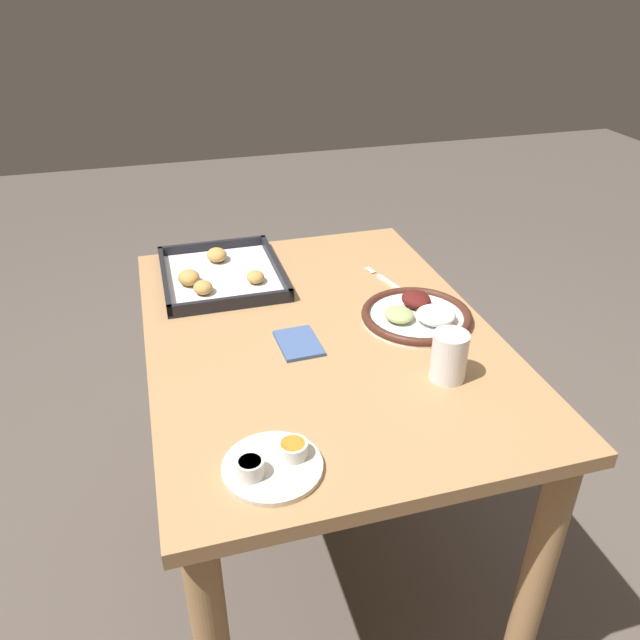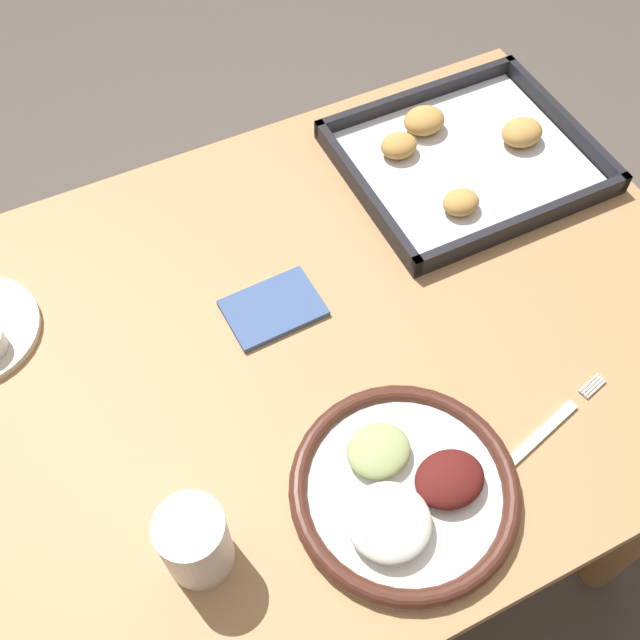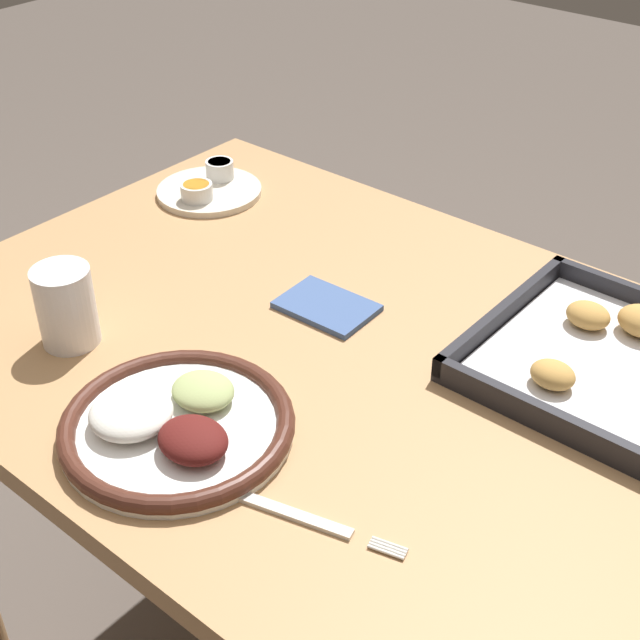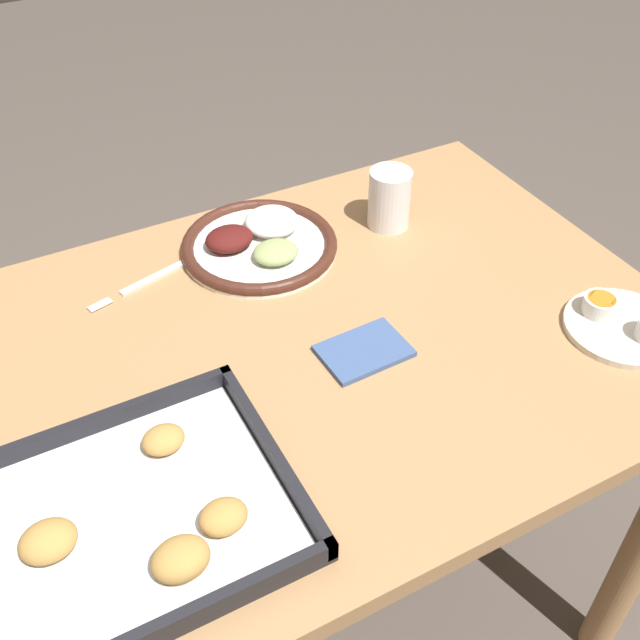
# 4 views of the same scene
# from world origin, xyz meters

# --- Properties ---
(dining_table) EXTENTS (1.00, 0.73, 0.76)m
(dining_table) POSITION_xyz_m (0.00, 0.00, 0.62)
(dining_table) COLOR #AD7F51
(dining_table) RESTS_ON ground_plane
(dinner_plate) EXTENTS (0.25, 0.25, 0.04)m
(dinner_plate) POSITION_xyz_m (-0.01, -0.22, 0.77)
(dinner_plate) COLOR white
(dinner_plate) RESTS_ON dining_table
(fork) EXTENTS (0.22, 0.07, 0.00)m
(fork) POSITION_xyz_m (0.14, -0.23, 0.76)
(fork) COLOR silver
(fork) RESTS_ON dining_table
(saucer_plate) EXTENTS (0.16, 0.16, 0.04)m
(saucer_plate) POSITION_xyz_m (-0.38, 0.19, 0.77)
(saucer_plate) COLOR beige
(saucer_plate) RESTS_ON dining_table
(baking_tray) EXTENTS (0.34, 0.29, 0.04)m
(baking_tray) POSITION_xyz_m (0.31, 0.17, 0.77)
(baking_tray) COLOR black
(baking_tray) RESTS_ON dining_table
(drinking_cup) EXTENTS (0.07, 0.07, 0.10)m
(drinking_cup) POSITION_xyz_m (-0.23, -0.19, 0.81)
(drinking_cup) COLOR white
(drinking_cup) RESTS_ON dining_table
(napkin) EXTENTS (0.12, 0.09, 0.01)m
(napkin) POSITION_xyz_m (-0.04, 0.06, 0.76)
(napkin) COLOR #3F598C
(napkin) RESTS_ON dining_table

